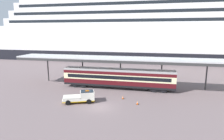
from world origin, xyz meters
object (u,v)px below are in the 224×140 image
at_px(cruise_ship, 152,27).
at_px(traffic_cone_mid, 137,103).
at_px(service_truck, 82,97).
at_px(traffic_cone_near, 123,97).
at_px(train_carriage, 118,78).

xyz_separation_m(cruise_ship, traffic_cone_mid, (-1.14, -52.26, -12.99)).
bearing_deg(service_truck, traffic_cone_near, 25.19).
bearing_deg(cruise_ship, service_truck, -101.01).
relative_size(traffic_cone_near, traffic_cone_mid, 0.99).
relative_size(service_truck, traffic_cone_near, 9.25).
relative_size(train_carriage, service_truck, 4.08).
xyz_separation_m(cruise_ship, train_carriage, (-5.90, -44.02, -10.98)).
xyz_separation_m(train_carriage, service_truck, (-4.45, -9.18, -1.32)).
bearing_deg(traffic_cone_mid, cruise_ship, 88.75).
bearing_deg(train_carriage, cruise_ship, 82.37).
distance_m(service_truck, traffic_cone_near, 7.20).
relative_size(train_carriage, traffic_cone_near, 37.73).
bearing_deg(train_carriage, traffic_cone_mid, -59.98).
bearing_deg(train_carriage, traffic_cone_near, -71.67).
xyz_separation_m(traffic_cone_near, traffic_cone_mid, (2.73, -2.10, 0.00)).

